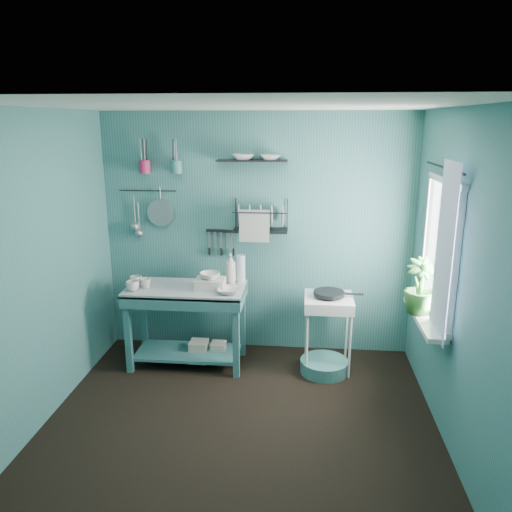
# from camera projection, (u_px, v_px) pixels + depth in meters

# --- Properties ---
(floor) EXTENTS (3.20, 3.20, 0.00)m
(floor) POSITION_uv_depth(u_px,v_px,m) (240.00, 424.00, 4.07)
(floor) COLOR black
(floor) RESTS_ON ground
(ceiling) EXTENTS (3.20, 3.20, 0.00)m
(ceiling) POSITION_uv_depth(u_px,v_px,m) (237.00, 105.00, 3.42)
(ceiling) COLOR silver
(ceiling) RESTS_ON ground
(wall_back) EXTENTS (3.20, 0.00, 3.20)m
(wall_back) POSITION_uv_depth(u_px,v_px,m) (257.00, 235.00, 5.19)
(wall_back) COLOR #346A69
(wall_back) RESTS_ON ground
(wall_front) EXTENTS (3.20, 0.00, 3.20)m
(wall_front) POSITION_uv_depth(u_px,v_px,m) (197.00, 377.00, 2.31)
(wall_front) COLOR #346A69
(wall_front) RESTS_ON ground
(wall_left) EXTENTS (0.00, 3.00, 3.00)m
(wall_left) POSITION_uv_depth(u_px,v_px,m) (36.00, 273.00, 3.90)
(wall_left) COLOR #346A69
(wall_left) RESTS_ON ground
(wall_right) EXTENTS (0.00, 3.00, 3.00)m
(wall_right) POSITION_uv_depth(u_px,v_px,m) (458.00, 285.00, 3.60)
(wall_right) COLOR #346A69
(wall_right) RESTS_ON ground
(work_counter) EXTENTS (1.16, 0.58, 0.82)m
(work_counter) POSITION_uv_depth(u_px,v_px,m) (187.00, 326.00, 5.01)
(work_counter) COLOR #326869
(work_counter) RESTS_ON floor
(mug_left) EXTENTS (0.12, 0.12, 0.10)m
(mug_left) POSITION_uv_depth(u_px,v_px,m) (133.00, 286.00, 4.78)
(mug_left) COLOR silver
(mug_left) RESTS_ON work_counter
(mug_mid) EXTENTS (0.14, 0.14, 0.09)m
(mug_mid) POSITION_uv_depth(u_px,v_px,m) (146.00, 283.00, 4.87)
(mug_mid) COLOR silver
(mug_mid) RESTS_ON work_counter
(mug_right) EXTENTS (0.17, 0.17, 0.10)m
(mug_right) POSITION_uv_depth(u_px,v_px,m) (136.00, 281.00, 4.94)
(mug_right) COLOR silver
(mug_right) RESTS_ON work_counter
(wash_tub) EXTENTS (0.28, 0.22, 0.10)m
(wash_tub) POSITION_uv_depth(u_px,v_px,m) (210.00, 284.00, 4.85)
(wash_tub) COLOR beige
(wash_tub) RESTS_ON work_counter
(tub_bowl) EXTENTS (0.20, 0.19, 0.06)m
(tub_bowl) POSITION_uv_depth(u_px,v_px,m) (210.00, 276.00, 4.83)
(tub_bowl) COLOR silver
(tub_bowl) RESTS_ON wash_tub
(soap_bottle) EXTENTS (0.12, 0.12, 0.30)m
(soap_bottle) POSITION_uv_depth(u_px,v_px,m) (231.00, 268.00, 5.02)
(soap_bottle) COLOR beige
(soap_bottle) RESTS_ON work_counter
(water_bottle) EXTENTS (0.09, 0.09, 0.28)m
(water_bottle) POSITION_uv_depth(u_px,v_px,m) (241.00, 269.00, 5.03)
(water_bottle) COLOR silver
(water_bottle) RESTS_ON work_counter
(counter_bowl) EXTENTS (0.22, 0.22, 0.05)m
(counter_bowl) POSITION_uv_depth(u_px,v_px,m) (229.00, 291.00, 4.71)
(counter_bowl) COLOR silver
(counter_bowl) RESTS_ON work_counter
(hotplate_stand) EXTENTS (0.52, 0.52, 0.75)m
(hotplate_stand) POSITION_uv_depth(u_px,v_px,m) (327.00, 332.00, 4.93)
(hotplate_stand) COLOR white
(hotplate_stand) RESTS_ON floor
(frying_pan) EXTENTS (0.30, 0.30, 0.03)m
(frying_pan) POSITION_uv_depth(u_px,v_px,m) (329.00, 293.00, 4.83)
(frying_pan) COLOR black
(frying_pan) RESTS_ON hotplate_stand
(knife_strip) EXTENTS (0.32, 0.05, 0.03)m
(knife_strip) POSITION_uv_depth(u_px,v_px,m) (221.00, 231.00, 5.19)
(knife_strip) COLOR black
(knife_strip) RESTS_ON wall_back
(dish_rack) EXTENTS (0.58, 0.32, 0.32)m
(dish_rack) POSITION_uv_depth(u_px,v_px,m) (260.00, 216.00, 5.00)
(dish_rack) COLOR black
(dish_rack) RESTS_ON wall_back
(upper_shelf) EXTENTS (0.70, 0.19, 0.01)m
(upper_shelf) POSITION_uv_depth(u_px,v_px,m) (252.00, 161.00, 4.90)
(upper_shelf) COLOR black
(upper_shelf) RESTS_ON wall_back
(shelf_bowl_left) EXTENTS (0.25, 0.25, 0.06)m
(shelf_bowl_left) POSITION_uv_depth(u_px,v_px,m) (243.00, 160.00, 4.90)
(shelf_bowl_left) COLOR silver
(shelf_bowl_left) RESTS_ON upper_shelf
(shelf_bowl_right) EXTENTS (0.22, 0.22, 0.05)m
(shelf_bowl_right) POSITION_uv_depth(u_px,v_px,m) (270.00, 153.00, 4.86)
(shelf_bowl_right) COLOR silver
(shelf_bowl_right) RESTS_ON upper_shelf
(utensil_cup_magenta) EXTENTS (0.11, 0.11, 0.13)m
(utensil_cup_magenta) POSITION_uv_depth(u_px,v_px,m) (145.00, 167.00, 5.04)
(utensil_cup_magenta) COLOR #B2204F
(utensil_cup_magenta) RESTS_ON wall_back
(utensil_cup_teal) EXTENTS (0.11, 0.11, 0.13)m
(utensil_cup_teal) POSITION_uv_depth(u_px,v_px,m) (176.00, 167.00, 5.01)
(utensil_cup_teal) COLOR #387475
(utensil_cup_teal) RESTS_ON wall_back
(colander) EXTENTS (0.28, 0.03, 0.28)m
(colander) POSITION_uv_depth(u_px,v_px,m) (161.00, 213.00, 5.18)
(colander) COLOR gray
(colander) RESTS_ON wall_back
(ladle_outer) EXTENTS (0.01, 0.01, 0.30)m
(ladle_outer) POSITION_uv_depth(u_px,v_px,m) (134.00, 210.00, 5.21)
(ladle_outer) COLOR gray
(ladle_outer) RESTS_ON wall_back
(ladle_inner) EXTENTS (0.01, 0.01, 0.30)m
(ladle_inner) POSITION_uv_depth(u_px,v_px,m) (139.00, 217.00, 5.22)
(ladle_inner) COLOR gray
(ladle_inner) RESTS_ON wall_back
(hook_rail) EXTENTS (0.60, 0.01, 0.01)m
(hook_rail) POSITION_uv_depth(u_px,v_px,m) (148.00, 191.00, 5.15)
(hook_rail) COLOR black
(hook_rail) RESTS_ON wall_back
(window_glass) EXTENTS (0.00, 1.10, 1.10)m
(window_glass) POSITION_uv_depth(u_px,v_px,m) (442.00, 250.00, 4.00)
(window_glass) COLOR white
(window_glass) RESTS_ON wall_right
(windowsill) EXTENTS (0.16, 0.95, 0.04)m
(windowsill) POSITION_uv_depth(u_px,v_px,m) (424.00, 318.00, 4.16)
(windowsill) COLOR white
(windowsill) RESTS_ON wall_right
(curtain) EXTENTS (0.00, 1.35, 1.35)m
(curtain) POSITION_uv_depth(u_px,v_px,m) (444.00, 253.00, 3.70)
(curtain) COLOR white
(curtain) RESTS_ON wall_right
(curtain_rod) EXTENTS (0.02, 1.05, 0.02)m
(curtain_rod) POSITION_uv_depth(u_px,v_px,m) (444.00, 168.00, 3.83)
(curtain_rod) COLOR black
(curtain_rod) RESTS_ON wall_right
(potted_plant) EXTENTS (0.27, 0.27, 0.47)m
(potted_plant) POSITION_uv_depth(u_px,v_px,m) (420.00, 286.00, 4.15)
(potted_plant) COLOR #2F6C2B
(potted_plant) RESTS_ON windowsill
(storage_tin_large) EXTENTS (0.18, 0.18, 0.22)m
(storage_tin_large) POSITION_uv_depth(u_px,v_px,m) (199.00, 351.00, 5.13)
(storage_tin_large) COLOR tan
(storage_tin_large) RESTS_ON floor
(storage_tin_small) EXTENTS (0.15, 0.15, 0.20)m
(storage_tin_small) POSITION_uv_depth(u_px,v_px,m) (219.00, 352.00, 5.14)
(storage_tin_small) COLOR tan
(storage_tin_small) RESTS_ON floor
(floor_basin) EXTENTS (0.47, 0.47, 0.13)m
(floor_basin) POSITION_uv_depth(u_px,v_px,m) (324.00, 366.00, 4.91)
(floor_basin) COLOR teal
(floor_basin) RESTS_ON floor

